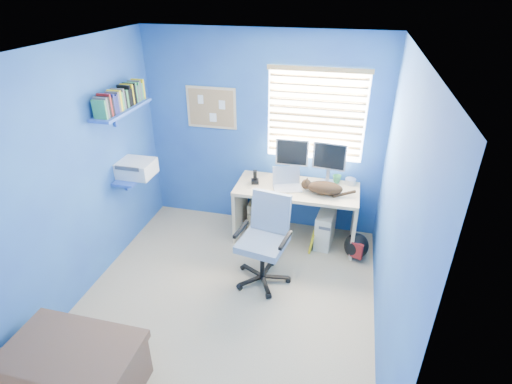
% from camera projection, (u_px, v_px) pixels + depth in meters
% --- Properties ---
extents(floor, '(3.00, 3.20, 0.00)m').
position_uv_depth(floor, '(228.00, 298.00, 4.21)').
color(floor, tan).
rests_on(floor, ground).
extents(ceiling, '(3.00, 3.20, 0.00)m').
position_uv_depth(ceiling, '(216.00, 50.00, 3.02)').
color(ceiling, white).
rests_on(ceiling, wall_back).
extents(wall_back, '(3.00, 0.01, 2.50)m').
position_uv_depth(wall_back, '(262.00, 134.00, 4.98)').
color(wall_back, '#2447A0').
rests_on(wall_back, ground).
extents(wall_front, '(3.00, 0.01, 2.50)m').
position_uv_depth(wall_front, '(135.00, 327.00, 2.25)').
color(wall_front, '#2447A0').
rests_on(wall_front, ground).
extents(wall_left, '(0.01, 3.20, 2.50)m').
position_uv_depth(wall_left, '(78.00, 177.00, 3.93)').
color(wall_left, '#2447A0').
rests_on(wall_left, ground).
extents(wall_right, '(0.01, 3.20, 2.50)m').
position_uv_depth(wall_right, '(396.00, 215.00, 3.30)').
color(wall_right, '#2447A0').
rests_on(wall_right, ground).
extents(desk, '(1.48, 0.65, 0.74)m').
position_uv_depth(desk, '(296.00, 214.00, 5.00)').
color(desk, tan).
rests_on(desk, floor).
extents(laptop, '(0.39, 0.35, 0.22)m').
position_uv_depth(laptop, '(288.00, 180.00, 4.75)').
color(laptop, silver).
rests_on(laptop, desk).
extents(monitor_left, '(0.40, 0.13, 0.54)m').
position_uv_depth(monitor_left, '(292.00, 159.00, 4.90)').
color(monitor_left, silver).
rests_on(monitor_left, desk).
extents(monitor_right, '(0.41, 0.16, 0.54)m').
position_uv_depth(monitor_right, '(329.00, 163.00, 4.80)').
color(monitor_right, silver).
rests_on(monitor_right, desk).
extents(phone, '(0.12, 0.13, 0.17)m').
position_uv_depth(phone, '(255.00, 177.00, 4.89)').
color(phone, black).
rests_on(phone, desk).
extents(mug, '(0.10, 0.09, 0.10)m').
position_uv_depth(mug, '(337.00, 179.00, 4.91)').
color(mug, '#31894D').
rests_on(mug, desk).
extents(cd_spindle, '(0.13, 0.13, 0.07)m').
position_uv_depth(cd_spindle, '(350.00, 181.00, 4.89)').
color(cd_spindle, silver).
rests_on(cd_spindle, desk).
extents(cat, '(0.44, 0.26, 0.15)m').
position_uv_depth(cat, '(325.00, 188.00, 4.65)').
color(cat, black).
rests_on(cat, desk).
extents(tower_pc, '(0.24, 0.46, 0.45)m').
position_uv_depth(tower_pc, '(325.00, 228.00, 4.98)').
color(tower_pc, beige).
rests_on(tower_pc, floor).
extents(drawer_boxes, '(0.35, 0.28, 0.41)m').
position_uv_depth(drawer_boxes, '(263.00, 215.00, 5.28)').
color(drawer_boxes, tan).
rests_on(drawer_boxes, floor).
extents(yellow_book, '(0.03, 0.17, 0.24)m').
position_uv_depth(yellow_book, '(312.00, 242.00, 4.89)').
color(yellow_book, yellow).
rests_on(yellow_book, floor).
extents(backpack, '(0.35, 0.32, 0.34)m').
position_uv_depth(backpack, '(356.00, 246.00, 4.74)').
color(backpack, black).
rests_on(backpack, floor).
extents(bed_corner, '(0.99, 0.70, 0.47)m').
position_uv_depth(bed_corner, '(72.00, 375.00, 3.13)').
color(bed_corner, brown).
rests_on(bed_corner, floor).
extents(office_chair, '(0.67, 0.67, 0.99)m').
position_uv_depth(office_chair, '(264.00, 251.00, 4.32)').
color(office_chair, black).
rests_on(office_chair, floor).
extents(window_blinds, '(1.15, 0.05, 1.10)m').
position_uv_depth(window_blinds, '(316.00, 116.00, 4.68)').
color(window_blinds, white).
rests_on(window_blinds, ground).
extents(corkboard, '(0.64, 0.02, 0.52)m').
position_uv_depth(corkboard, '(211.00, 108.00, 4.96)').
color(corkboard, tan).
rests_on(corkboard, ground).
extents(wall_shelves, '(0.42, 0.90, 1.05)m').
position_uv_depth(wall_shelves, '(127.00, 135.00, 4.45)').
color(wall_shelves, blue).
rests_on(wall_shelves, ground).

